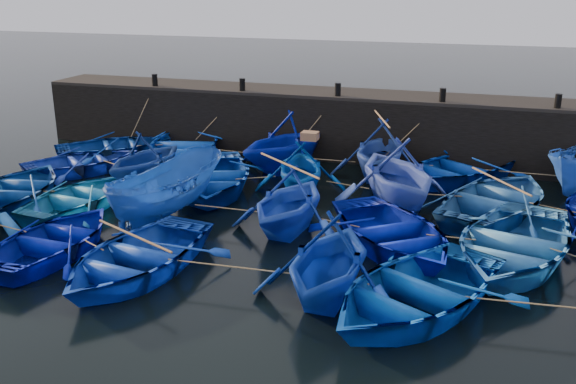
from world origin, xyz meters
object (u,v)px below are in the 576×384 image
(boat_0, at_px, (115,146))
(wooden_crate, at_px, (310,136))
(boat_13, at_px, (14,190))
(boat_8, at_px, (211,176))

(boat_0, distance_m, wooden_crate, 9.28)
(wooden_crate, bearing_deg, boat_0, 165.98)
(boat_0, height_order, boat_13, boat_13)
(boat_8, bearing_deg, boat_13, -170.53)
(wooden_crate, bearing_deg, boat_8, -167.84)
(boat_13, bearing_deg, boat_0, -99.23)
(boat_0, height_order, wooden_crate, wooden_crate)
(boat_13, distance_m, wooden_crate, 9.74)
(boat_8, relative_size, boat_13, 1.10)
(boat_8, height_order, wooden_crate, wooden_crate)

